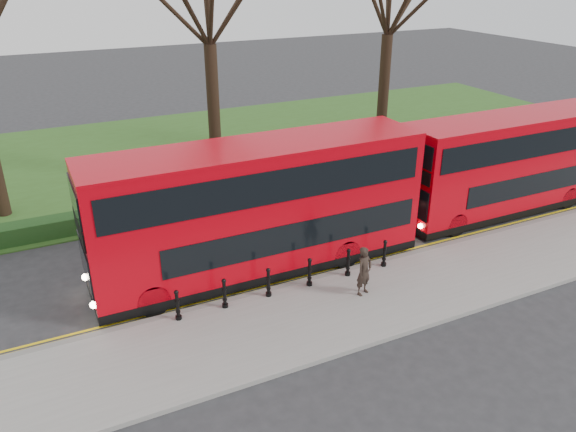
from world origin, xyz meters
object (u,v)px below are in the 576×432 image
bus_rear (512,164)px  pedestrian (364,271)px  bollard_row (289,278)px  bus_lead (259,210)px

bus_rear → pedestrian: bearing=-161.0°
bollard_row → pedestrian: 2.52m
bollard_row → bus_rear: bus_rear is taller
bollard_row → bus_lead: bearing=96.1°
bus_rear → pedestrian: (-9.83, -3.39, -1.18)m
pedestrian → bus_rear: bearing=-0.5°
bollard_row → bus_lead: bus_lead is taller
bollard_row → bus_lead: (-0.21, 2.00, 1.75)m
bus_lead → pedestrian: size_ratio=6.93×
bus_rear → bollard_row: bearing=-169.9°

